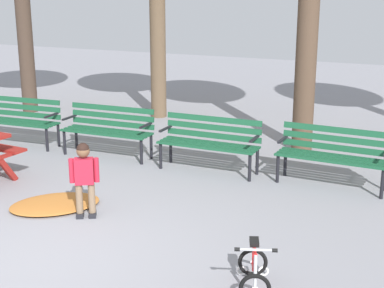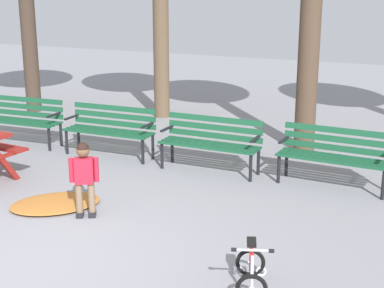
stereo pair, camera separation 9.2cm
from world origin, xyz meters
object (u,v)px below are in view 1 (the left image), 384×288
park_bench_right (210,139)px  child_standing (84,175)px  kids_bicycle (254,270)px  park_bench_far_left (20,117)px  park_bench_far_right (333,152)px  park_bench_left (109,127)px

park_bench_right → child_standing: size_ratio=1.65×
park_bench_right → kids_bicycle: bearing=-59.9°
park_bench_far_left → park_bench_far_right: (5.71, 0.17, 0.00)m
park_bench_far_left → child_standing: (3.15, -2.37, 0.06)m
park_bench_far_right → kids_bicycle: bearing=-90.8°
park_bench_far_left → park_bench_right: bearing=0.8°
park_bench_far_left → kids_bicycle: park_bench_far_left is taller
kids_bicycle → park_bench_far_left: bearing=150.9°
park_bench_far_right → kids_bicycle: (-0.04, -3.33, -0.31)m
park_bench_right → kids_bicycle: park_bench_right is taller
park_bench_far_left → park_bench_left: (1.90, 0.07, 0.00)m
park_bench_right → kids_bicycle: (1.86, -3.21, -0.31)m
park_bench_left → park_bench_right: 1.90m
park_bench_left → park_bench_far_right: same height
park_bench_far_left → park_bench_far_right: 5.71m
park_bench_far_left → park_bench_left: size_ratio=1.01×
park_bench_far_right → child_standing: bearing=-135.2°
child_standing → park_bench_right: bearing=74.9°
park_bench_far_left → kids_bicycle: 6.49m
child_standing → kids_bicycle: child_standing is taller
park_bench_far_left → park_bench_left: 1.90m
child_standing → kids_bicycle: size_ratio=1.54×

